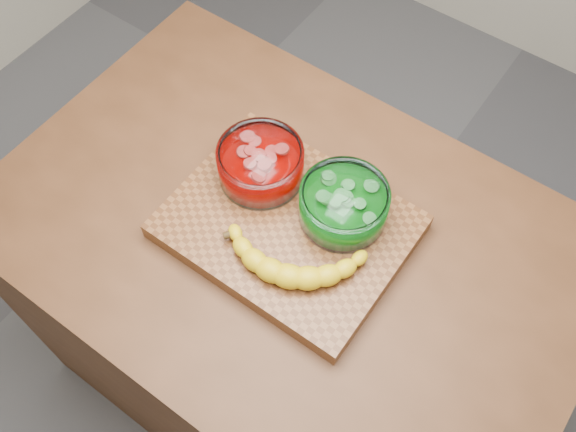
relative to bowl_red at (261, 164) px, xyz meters
The scene contains 6 objects.
ground 0.99m from the bowl_red, 27.91° to the right, with size 3.50×3.50×0.00m, color #555559.
counter 0.54m from the bowl_red, 27.91° to the right, with size 1.20×0.80×0.90m, color #512E18.
cutting_board 0.13m from the bowl_red, 27.91° to the right, with size 0.45×0.35×0.04m, color brown.
bowl_red is the anchor object (origin of this frame).
bowl_green 0.19m from the bowl_red, ahead, with size 0.17×0.17×0.08m.
banana 0.19m from the bowl_red, 35.43° to the right, with size 0.29×0.18×0.04m, color gold, non-canonical shape.
Camera 1 is at (0.37, -0.51, 2.01)m, focal length 40.00 mm.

